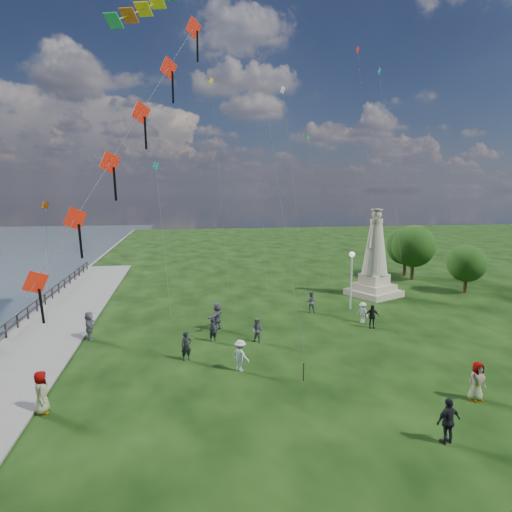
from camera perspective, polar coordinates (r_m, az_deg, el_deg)
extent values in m
cube|color=slate|center=(27.30, -28.67, -12.10)|extent=(5.00, 60.00, 0.10)
cylinder|color=black|center=(31.50, -30.40, -8.66)|extent=(0.11, 0.11, 1.00)
cylinder|color=black|center=(33.30, -29.20, -7.68)|extent=(0.11, 0.11, 1.00)
cylinder|color=black|center=(35.12, -28.13, -6.79)|extent=(0.11, 0.11, 1.00)
cylinder|color=black|center=(36.96, -27.17, -5.99)|extent=(0.11, 0.11, 1.00)
cylinder|color=black|center=(38.82, -26.31, -5.26)|extent=(0.11, 0.11, 1.00)
cylinder|color=black|center=(40.69, -25.52, -4.60)|extent=(0.11, 0.11, 1.00)
cylinder|color=black|center=(42.57, -24.81, -3.99)|extent=(0.11, 0.11, 1.00)
cylinder|color=black|center=(44.46, -24.16, -3.44)|extent=(0.11, 0.11, 1.00)
cylinder|color=black|center=(46.36, -23.56, -2.93)|extent=(0.11, 0.11, 1.00)
cylinder|color=black|center=(48.27, -23.01, -2.46)|extent=(0.11, 0.11, 1.00)
cylinder|color=black|center=(50.19, -22.50, -2.03)|extent=(0.11, 0.11, 1.00)
cylinder|color=black|center=(52.11, -22.03, -1.63)|extent=(0.11, 0.11, 1.00)
cylinder|color=black|center=(54.04, -21.59, -1.26)|extent=(0.11, 0.11, 1.00)
cube|color=#BFAB90|center=(39.68, 15.40, -4.72)|extent=(5.02, 5.02, 0.54)
cube|color=#BFAB90|center=(39.56, 15.43, -3.96)|extent=(3.83, 3.83, 0.54)
cube|color=#BFAB90|center=(39.41, 15.47, -2.93)|extent=(2.63, 2.63, 0.90)
cylinder|color=#BFAB90|center=(38.74, 15.78, 4.52)|extent=(1.44, 1.44, 0.36)
sphere|color=#BFAB90|center=(38.70, 15.81, 5.35)|extent=(0.83, 0.83, 0.83)
cylinder|color=#BFAB90|center=(38.68, 15.84, 5.99)|extent=(0.99, 0.99, 0.09)
cylinder|color=silver|center=(34.31, 12.57, -3.52)|extent=(0.13, 0.13, 4.25)
sphere|color=white|center=(33.91, 12.69, 0.21)|extent=(0.42, 0.42, 0.42)
cylinder|color=#382314|center=(47.76, 20.10, -1.69)|extent=(0.36, 0.36, 2.19)
sphere|color=#123B10|center=(47.40, 20.26, 1.25)|extent=(4.39, 4.39, 4.39)
cylinder|color=#382314|center=(43.57, 26.10, -3.34)|extent=(0.36, 0.36, 1.69)
sphere|color=#123B10|center=(43.25, 26.27, -0.86)|extent=(3.39, 3.39, 3.39)
cylinder|color=#382314|center=(49.70, 19.18, -1.36)|extent=(0.36, 0.36, 2.01)
sphere|color=#123B10|center=(49.38, 19.31, 1.23)|extent=(4.02, 4.02, 4.02)
imported|color=black|center=(24.27, -9.27, -11.77)|extent=(0.68, 0.55, 1.63)
imported|color=#595960|center=(26.59, 0.17, -9.92)|extent=(0.87, 0.82, 1.53)
imported|color=silver|center=(22.69, -2.09, -13.10)|extent=(1.14, 1.15, 1.65)
imported|color=black|center=(18.24, 24.27, -19.41)|extent=(1.11, 0.70, 1.76)
imported|color=#595960|center=(22.05, 27.39, -14.60)|extent=(0.93, 0.63, 1.77)
imported|color=#595960|center=(29.04, -21.33, -8.63)|extent=(0.97, 1.77, 1.81)
imported|color=black|center=(26.94, -5.73, -9.78)|extent=(0.63, 0.53, 1.47)
imported|color=#595960|center=(33.19, 7.28, -6.09)|extent=(0.86, 0.59, 1.66)
imported|color=silver|center=(31.41, 14.02, -7.31)|extent=(0.89, 1.07, 1.47)
imported|color=black|center=(30.35, 15.20, -7.76)|extent=(1.05, 0.72, 1.63)
imported|color=#595960|center=(20.78, -26.71, -15.91)|extent=(0.78, 1.01, 1.83)
imported|color=#595960|center=(28.98, -5.19, -8.00)|extent=(1.55, 1.90, 1.89)
cube|color=red|center=(18.92, -27.32, -3.15)|extent=(0.87, 0.64, 1.03)
cube|color=black|center=(18.98, -26.69, -6.02)|extent=(0.10, 0.28, 1.48)
cube|color=red|center=(19.52, -22.98, 4.60)|extent=(0.87, 0.64, 1.03)
cube|color=black|center=(19.46, -22.36, 1.81)|extent=(0.10, 0.28, 1.48)
cube|color=red|center=(20.55, -18.90, 11.71)|extent=(0.87, 0.64, 1.03)
cube|color=black|center=(20.39, -18.30, 9.09)|extent=(0.10, 0.28, 1.48)
cube|color=red|center=(21.95, -15.10, 17.98)|extent=(0.87, 0.64, 1.03)
cube|color=black|center=(21.70, -14.53, 15.58)|extent=(0.10, 0.28, 1.48)
cube|color=red|center=(23.66, -11.58, 23.36)|extent=(0.87, 0.64, 1.03)
cube|color=black|center=(23.34, -11.03, 21.18)|extent=(0.10, 0.28, 1.48)
cube|color=red|center=(25.62, -8.33, 27.90)|extent=(0.87, 0.64, 1.03)
cube|color=black|center=(25.24, -7.82, 25.94)|extent=(0.10, 0.28, 1.48)
cylinder|color=black|center=(21.84, 6.36, -15.11)|extent=(0.06, 0.06, 0.90)
cube|color=#D4D411|center=(17.87, -13.09, 30.11)|extent=(0.65, 0.69, 0.28)
cube|color=#D4D411|center=(17.24, -14.78, 29.22)|extent=(0.64, 0.68, 0.29)
cube|color=#DB560E|center=(16.64, -16.58, 28.38)|extent=(0.62, 0.67, 0.30)
cube|color=green|center=(16.08, -18.47, 27.60)|extent=(0.60, 0.66, 0.31)
cube|color=teal|center=(36.31, -13.23, 11.64)|extent=(0.51, 0.39, 0.57)
cylinder|color=#595959|center=(33.92, -12.29, 2.40)|extent=(1.02, 5.02, 11.22)
cube|color=silver|center=(38.49, 3.58, 21.24)|extent=(0.51, 0.39, 0.57)
cylinder|color=#595959|center=(35.27, 5.19, 7.98)|extent=(1.02, 5.02, 17.58)
cube|color=red|center=(47.09, 13.38, 25.17)|extent=(0.51, 0.39, 0.57)
cylinder|color=#595959|center=(43.06, 14.80, 11.29)|extent=(1.02, 5.02, 22.75)
cube|color=#D4D411|center=(46.81, -5.99, 22.24)|extent=(0.51, 0.39, 0.57)
cylinder|color=#595959|center=(43.05, -4.87, 9.86)|extent=(1.02, 5.02, 20.22)
cube|color=green|center=(46.63, 6.95, 15.40)|extent=(0.51, 0.39, 0.57)
cylinder|color=#595959|center=(44.11, 8.35, 6.19)|extent=(1.02, 5.02, 14.71)
cube|color=#DB560E|center=(36.31, -26.27, 6.10)|extent=(0.51, 0.39, 0.57)
cylinder|color=#595959|center=(34.14, -26.18, -0.87)|extent=(1.02, 5.01, 8.13)
cylinder|color=#595959|center=(40.60, 0.14, 17.43)|extent=(1.02, 5.02, 30.75)
cube|color=teal|center=(45.26, 16.11, 22.61)|extent=(0.51, 0.39, 0.57)
cylinder|color=#595959|center=(41.85, 17.66, 9.61)|extent=(1.02, 5.02, 20.35)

